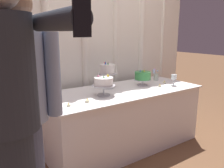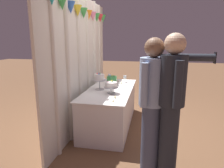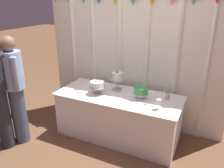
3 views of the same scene
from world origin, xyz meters
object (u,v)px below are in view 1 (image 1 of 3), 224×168
cake_table (123,118)px  tealight_far_right (164,82)px  wine_glass (174,77)px  cake_display_leftmost (104,83)px  guest_man_pink_jacket (10,124)px  flower_vase (156,75)px  cake_display_center (107,71)px  cake_display_rightmost (143,76)px  tealight_near_left (87,101)px  tealight_near_right (160,86)px  tealight_far_left (69,105)px  guest_man_dark_suit (21,116)px

cake_table → tealight_far_right: 0.77m
wine_glass → tealight_far_right: (0.00, 0.16, -0.10)m
cake_display_leftmost → guest_man_pink_jacket: (-1.09, -0.90, 0.10)m
flower_vase → tealight_far_right: 0.21m
cake_display_center → guest_man_pink_jacket: guest_man_pink_jacket is taller
cake_display_leftmost → flower_vase: 1.07m
cake_display_leftmost → cake_display_rightmost: bearing=10.6°
cake_display_leftmost → tealight_near_left: cake_display_leftmost is taller
wine_glass → guest_man_pink_jacket: guest_man_pink_jacket is taller
cake_display_center → tealight_near_right: cake_display_center is taller
tealight_far_left → tealight_far_right: (1.47, 0.18, 0.00)m
wine_glass → tealight_far_left: bearing=-179.2°
tealight_far_right → guest_man_pink_jacket: (-2.10, -0.95, 0.23)m
cake_display_rightmost → guest_man_dark_suit: guest_man_dark_suit is taller
guest_man_dark_suit → flower_vase: bearing=24.9°
tealight_near_right → cake_display_center: bearing=150.6°
cake_display_center → flower_vase: cake_display_center is taller
wine_glass → tealight_near_left: size_ratio=3.44×
wine_glass → tealight_near_left: 1.27m
flower_vase → guest_man_pink_jacket: 2.43m
flower_vase → tealight_near_right: size_ratio=4.69×
guest_man_dark_suit → tealight_far_left: bearing=46.7°
cake_display_center → guest_man_pink_jacket: (-1.32, -1.17, 0.03)m
cake_display_center → guest_man_pink_jacket: size_ratio=0.19×
guest_man_dark_suit → cake_display_center: bearing=38.1°
flower_vase → tealight_far_right: (-0.03, -0.20, -0.06)m
cake_display_rightmost → tealight_far_left: cake_display_rightmost is taller
tealight_near_left → guest_man_dark_suit: (-0.73, -0.57, 0.18)m
cake_display_leftmost → guest_man_pink_jacket: guest_man_pink_jacket is taller
flower_vase → guest_man_dark_suit: guest_man_dark_suit is taller
tealight_near_left → guest_man_pink_jacket: guest_man_pink_jacket is taller
cake_display_rightmost → wine_glass: bearing=-35.3°
flower_vase → tealight_near_left: (-1.30, -0.37, -0.06)m
cake_display_center → wine_glass: size_ratio=2.31×
cake_display_rightmost → flower_vase: size_ratio=1.26×
cake_display_rightmost → tealight_near_left: 0.98m
tealight_near_right → tealight_far_right: (0.20, 0.11, 0.00)m
cake_display_center → cake_display_rightmost: cake_display_center is taller
cake_display_rightmost → cake_table: bearing=-173.2°
tealight_near_left → cake_table: bearing=19.0°
tealight_far_left → tealight_far_right: 1.48m
tealight_near_left → cake_display_rightmost: bearing=14.7°
guest_man_pink_jacket → cake_display_center: bearing=41.7°
cake_table → cake_display_rightmost: (0.34, 0.04, 0.48)m
flower_vase → tealight_far_left: flower_vase is taller
cake_display_center → tealight_near_right: (0.58, -0.33, -0.20)m
tealight_far_right → cake_display_rightmost: bearing=166.9°
tealight_far_left → tealight_far_right: bearing=6.9°
cake_display_rightmost → tealight_near_right: 0.25m
guest_man_pink_jacket → flower_vase: bearing=28.5°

